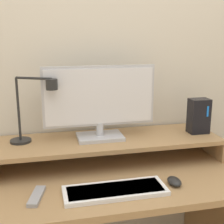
# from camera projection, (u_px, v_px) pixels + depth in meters

# --- Properties ---
(wall_back) EXTENTS (6.00, 0.05, 2.50)m
(wall_back) POSITION_uv_depth(u_px,v_px,m) (102.00, 51.00, 1.67)
(wall_back) COLOR beige
(wall_back) RESTS_ON ground_plane
(desk) EXTENTS (1.12, 0.66, 0.70)m
(desk) POSITION_uv_depth(u_px,v_px,m) (118.00, 213.00, 1.51)
(desk) COLOR #A87F51
(desk) RESTS_ON ground_plane
(monitor_shelf) EXTENTS (1.12, 0.34, 0.12)m
(monitor_shelf) POSITION_uv_depth(u_px,v_px,m) (110.00, 142.00, 1.59)
(monitor_shelf) COLOR #A87F51
(monitor_shelf) RESTS_ON desk
(monitor) EXTENTS (0.56, 0.16, 0.37)m
(monitor) POSITION_uv_depth(u_px,v_px,m) (100.00, 101.00, 1.54)
(monitor) COLOR #BCBCC1
(monitor) RESTS_ON monitor_shelf
(desk_lamp) EXTENTS (0.24, 0.16, 0.32)m
(desk_lamp) POSITION_uv_depth(u_px,v_px,m) (34.00, 109.00, 1.47)
(desk_lamp) COLOR black
(desk_lamp) RESTS_ON monitor_shelf
(router_dock) EXTENTS (0.10, 0.08, 0.19)m
(router_dock) POSITION_uv_depth(u_px,v_px,m) (199.00, 116.00, 1.66)
(router_dock) COLOR black
(router_dock) RESTS_ON monitor_shelf
(keyboard) EXTENTS (0.43, 0.15, 0.02)m
(keyboard) POSITION_uv_depth(u_px,v_px,m) (115.00, 190.00, 1.28)
(keyboard) COLOR white
(keyboard) RESTS_ON desk
(mouse) EXTENTS (0.06, 0.09, 0.03)m
(mouse) POSITION_uv_depth(u_px,v_px,m) (174.00, 181.00, 1.35)
(mouse) COLOR black
(mouse) RESTS_ON desk
(remote_control) EXTENTS (0.08, 0.16, 0.02)m
(remote_control) POSITION_uv_depth(u_px,v_px,m) (37.00, 196.00, 1.24)
(remote_control) COLOR #99999E
(remote_control) RESTS_ON desk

